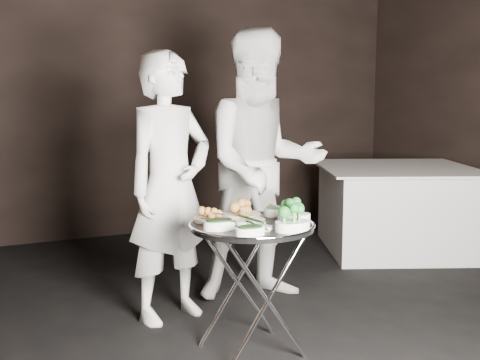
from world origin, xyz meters
name	(u,v)px	position (x,y,z in m)	size (l,w,h in m)	color
wall_back	(133,87)	(0.00, 3.52, 1.50)	(6.00, 0.05, 3.00)	black
tray_stand	(252,283)	(-0.22, 0.38, 0.40)	(0.49, 0.41, 0.71)	silver
serving_tray	(252,226)	(-0.22, 0.38, 0.72)	(0.68, 0.68, 0.04)	black
potato_plate_a	(212,215)	(-0.39, 0.54, 0.76)	(0.20, 0.20, 0.07)	beige
potato_plate_b	(241,210)	(-0.18, 0.59, 0.76)	(0.22, 0.22, 0.08)	beige
greens_bowl	(275,210)	(0.00, 0.52, 0.76)	(0.12, 0.12, 0.07)	white
asparagus_plate_a	(251,220)	(-0.22, 0.39, 0.75)	(0.20, 0.13, 0.04)	white
asparagus_plate_b	(257,227)	(-0.26, 0.23, 0.74)	(0.18, 0.10, 0.04)	white
spinach_bowl_a	(219,223)	(-0.43, 0.33, 0.76)	(0.18, 0.12, 0.07)	white
spinach_bowl_b	(250,230)	(-0.35, 0.14, 0.76)	(0.16, 0.11, 0.06)	white
broccoli_bowl_a	(294,216)	(0.01, 0.33, 0.76)	(0.21, 0.18, 0.08)	white
broccoli_bowl_b	(293,224)	(-0.10, 0.14, 0.77)	(0.21, 0.16, 0.08)	white
serving_utensils	(249,212)	(-0.20, 0.44, 0.78)	(0.59, 0.43, 0.01)	silver
waiter_left	(170,187)	(-0.45, 1.08, 0.85)	(0.62, 0.41, 1.70)	silver
waiter_right	(263,166)	(0.27, 1.18, 0.94)	(0.91, 0.71, 1.87)	silver
dining_table	(395,208)	(1.96, 1.81, 0.39)	(1.36, 1.36, 0.78)	silver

